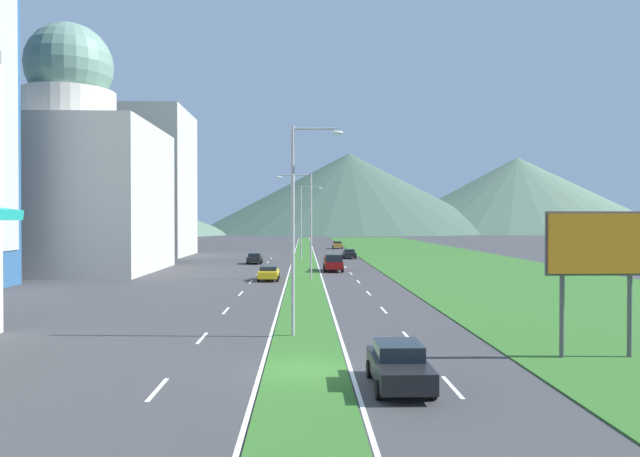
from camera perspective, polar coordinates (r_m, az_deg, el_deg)
The scene contains 38 objects.
ground_plane at distance 23.35m, azimuth -1.38°, elevation -13.63°, with size 600.00×600.00×0.00m, color #38383A.
grass_median at distance 82.82m, azimuth -1.51°, elevation -3.24°, with size 3.20×240.00×0.06m, color #2D6023.
grass_verge_right at distance 85.36m, azimuth 12.48°, elevation -3.13°, with size 24.00×240.00×0.06m, color #2D6023.
lane_dash_left_2 at distance 21.76m, azimuth -15.39°, elevation -14.72°, with size 0.16×2.80×0.01m, color silver.
lane_dash_left_3 at distance 30.23m, azimuth -11.30°, elevation -10.31°, with size 0.16×2.80×0.01m, color silver.
lane_dash_left_4 at distance 38.88m, azimuth -9.06°, elevation -7.82°, with size 0.16×2.80×0.01m, color silver.
lane_dash_left_5 at distance 47.61m, azimuth -7.66°, elevation -6.24°, with size 0.16×2.80×0.01m, color silver.
lane_dash_left_6 at distance 56.38m, azimuth -6.70°, elevation -5.15°, with size 0.16×2.80×0.01m, color silver.
lane_dash_left_7 at distance 65.18m, azimuth -6.00°, elevation -4.34°, with size 0.16×2.80×0.01m, color silver.
lane_dash_left_8 at distance 74.00m, azimuth -5.46°, elevation -3.73°, with size 0.16×2.80×0.01m, color silver.
lane_dash_left_9 at distance 82.83m, azimuth -5.05°, elevation -3.25°, with size 0.16×2.80×0.01m, color silver.
lane_dash_left_10 at distance 91.67m, azimuth -4.71°, elevation -2.87°, with size 0.16×2.80×0.01m, color silver.
lane_dash_right_2 at distance 21.79m, azimuth 12.63°, elevation -14.69°, with size 0.16×2.80×0.01m, color silver.
lane_dash_right_3 at distance 30.25m, azimuth 8.44°, elevation -10.30°, with size 0.16×2.80×0.01m, color silver.
lane_dash_right_4 at distance 38.89m, azimuth 6.15°, elevation -7.82°, with size 0.16×2.80×0.01m, color silver.
lane_dash_right_5 at distance 47.62m, azimuth 4.71°, elevation -6.23°, with size 0.16×2.80×0.01m, color silver.
lane_dash_right_6 at distance 56.39m, azimuth 3.72°, elevation -5.14°, with size 0.16×2.80×0.01m, color silver.
lane_dash_right_7 at distance 65.19m, azimuth 3.00°, elevation -4.34°, with size 0.16×2.80×0.01m, color silver.
lane_dash_right_8 at distance 74.01m, azimuth 2.46°, elevation -3.73°, with size 0.16×2.80×0.01m, color silver.
lane_dash_right_9 at distance 82.84m, azimuth 2.03°, elevation -3.25°, with size 0.16×2.80×0.01m, color silver.
lane_dash_right_10 at distance 91.67m, azimuth 1.68°, elevation -2.86°, with size 0.16×2.80×0.01m, color silver.
edge_line_median_left at distance 82.84m, azimuth -2.72°, elevation -3.25°, with size 0.16×240.00×0.01m, color silver.
edge_line_median_right at distance 82.84m, azimuth -0.30°, elevation -3.25°, with size 0.16×240.00×0.01m, color silver.
domed_building at distance 73.20m, azimuth -22.96°, elevation 4.48°, with size 19.40×19.40×28.16m.
midrise_colored at distance 102.20m, azimuth -17.19°, elevation 4.15°, with size 16.68×16.68×23.82m, color #B7B2A8.
hill_far_left at distance 274.15m, azimuth -26.23°, elevation 2.88°, with size 167.75×167.75×32.59m, color #516B56.
hill_far_center at distance 293.12m, azimuth 2.83°, elevation 3.45°, with size 149.51×149.51×39.11m, color #3D5647.
hill_far_right at distance 315.95m, azimuth 18.49°, elevation 3.10°, with size 142.40×142.40×37.80m, color #516B56.
street_lamp_near at distance 29.46m, azimuth -2.17°, elevation 1.03°, with size 2.59×0.34×10.52m.
street_lamp_mid at distance 57.66m, azimuth -1.23°, elevation 0.93°, with size 3.48×0.28×10.39m.
street_lamp_far at distance 85.88m, azimuth -1.64°, elevation 1.02°, with size 3.19×0.38×10.87m.
billboard_roadside at distance 27.37m, azimuth 25.12°, elevation -1.96°, with size 4.33×0.28×6.20m.
car_0 at distance 57.73m, azimuth -4.97°, elevation -4.29°, with size 1.98×4.41×1.38m.
car_2 at distance 21.27m, azimuth 7.61°, elevation -12.91°, with size 1.96×4.38×1.54m.
car_3 at distance 80.15m, azimuth -6.31°, elevation -2.87°, with size 1.95×4.25×1.43m.
car_4 at distance 90.95m, azimuth 2.84°, elevation -2.43°, with size 1.94×4.62×1.42m.
car_5 at distance 122.60m, azimuth 1.69°, elevation -1.59°, with size 2.03×4.13×1.51m.
pickup_truck_0 at distance 67.59m, azimuth 1.29°, elevation -3.33°, with size 2.18×5.40×2.00m.
Camera 1 is at (-0.07, -22.62, 5.81)m, focal length 33.20 mm.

